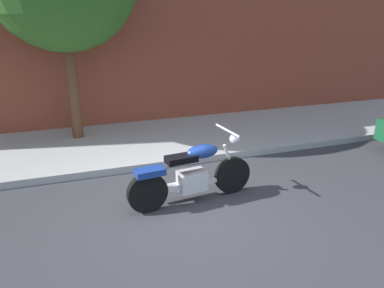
% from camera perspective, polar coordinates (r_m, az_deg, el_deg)
% --- Properties ---
extents(ground_plane, '(60.00, 60.00, 0.00)m').
position_cam_1_polar(ground_plane, '(5.64, -1.20, -10.63)').
color(ground_plane, '#38383D').
extents(sidewalk, '(18.21, 2.90, 0.14)m').
position_cam_1_polar(sidewalk, '(8.41, -7.82, 0.32)').
color(sidewalk, '#ABABAB').
rests_on(sidewalk, ground).
extents(motorcycle, '(2.10, 0.70, 1.12)m').
position_cam_1_polar(motorcycle, '(5.75, -0.04, -4.80)').
color(motorcycle, black).
rests_on(motorcycle, ground).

